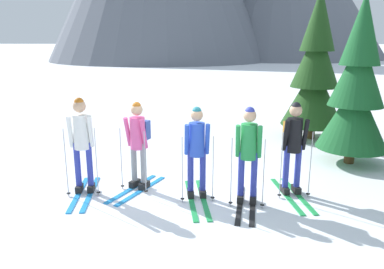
{
  "coord_description": "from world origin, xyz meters",
  "views": [
    {
      "loc": [
        0.56,
        -6.56,
        2.81
      ],
      "look_at": [
        0.06,
        0.35,
        1.05
      ],
      "focal_mm": 35.37,
      "sensor_mm": 36.0,
      "label": 1
    }
  ],
  "objects": [
    {
      "name": "pine_tree_far",
      "position": [
        3.22,
        4.3,
        1.92
      ],
      "size": [
        1.73,
        1.73,
        4.19
      ],
      "color": "#51381E",
      "rests_on": "ground"
    },
    {
      "name": "skier_in_pink",
      "position": [
        -0.94,
        0.2,
        0.95
      ],
      "size": [
        0.89,
        1.57,
        1.69
      ],
      "color": "#1E84D1",
      "rests_on": "ground"
    },
    {
      "name": "ground_plane",
      "position": [
        0.0,
        0.0,
        0.0
      ],
      "size": [
        400.0,
        400.0,
        0.0
      ],
      "primitive_type": "plane",
      "color": "white"
    },
    {
      "name": "pine_tree_near",
      "position": [
        3.61,
        2.06,
        1.74
      ],
      "size": [
        1.57,
        1.57,
        3.8
      ],
      "color": "#51381E",
      "rests_on": "ground"
    },
    {
      "name": "skier_in_black",
      "position": [
        1.92,
        0.14,
        0.98
      ],
      "size": [
        0.61,
        1.69,
        1.73
      ],
      "color": "green",
      "rests_on": "ground"
    },
    {
      "name": "skier_in_green",
      "position": [
        1.08,
        -0.33,
        0.97
      ],
      "size": [
        0.61,
        1.62,
        1.72
      ],
      "color": "black",
      "rests_on": "ground"
    },
    {
      "name": "skier_in_white",
      "position": [
        -1.92,
        -0.09,
        1.0
      ],
      "size": [
        0.6,
        1.67,
        1.8
      ],
      "color": "#1E84D1",
      "rests_on": "ground"
    },
    {
      "name": "skier_in_blue",
      "position": [
        0.18,
        -0.15,
        0.93
      ],
      "size": [
        0.61,
        1.81,
        1.68
      ],
      "color": "green",
      "rests_on": "ground"
    }
  ]
}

